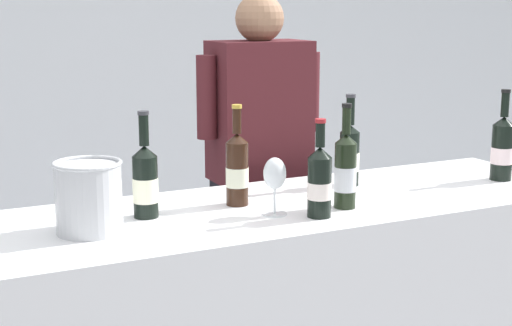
# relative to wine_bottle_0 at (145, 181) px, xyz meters

# --- Properties ---
(wall_back) EXTENTS (8.00, 0.10, 2.80)m
(wall_back) POSITION_rel_wine_bottle_0_xyz_m (0.44, 2.55, 0.28)
(wall_back) COLOR silver
(wall_back) RESTS_ON ground_plane
(wine_bottle_0) EXTENTS (0.08, 0.08, 0.34)m
(wine_bottle_0) POSITION_rel_wine_bottle_0_xyz_m (0.00, 0.00, 0.00)
(wine_bottle_0) COLOR black
(wine_bottle_0) RESTS_ON counter
(wine_bottle_1) EXTENTS (0.07, 0.07, 0.34)m
(wine_bottle_1) POSITION_rel_wine_bottle_0_xyz_m (0.81, 0.09, 0.00)
(wine_bottle_1) COLOR black
(wine_bottle_1) RESTS_ON counter
(wine_bottle_2) EXTENTS (0.08, 0.08, 0.35)m
(wine_bottle_2) POSITION_rel_wine_bottle_0_xyz_m (1.38, -0.09, 0.01)
(wine_bottle_2) COLOR black
(wine_bottle_2) RESTS_ON counter
(wine_bottle_3) EXTENTS (0.07, 0.07, 0.34)m
(wine_bottle_3) POSITION_rel_wine_bottle_0_xyz_m (0.62, -0.18, 0.01)
(wine_bottle_3) COLOR black
(wine_bottle_3) RESTS_ON counter
(wine_bottle_4) EXTENTS (0.08, 0.08, 0.34)m
(wine_bottle_4) POSITION_rel_wine_bottle_0_xyz_m (0.32, 0.01, 0.01)
(wine_bottle_4) COLOR black
(wine_bottle_4) RESTS_ON counter
(wine_bottle_5) EXTENTS (0.08, 0.08, 0.31)m
(wine_bottle_5) POSITION_rel_wine_bottle_0_xyz_m (0.49, -0.24, -0.00)
(wine_bottle_5) COLOR black
(wine_bottle_5) RESTS_ON counter
(wine_glass) EXTENTS (0.08, 0.08, 0.18)m
(wine_glass) POSITION_rel_wine_bottle_0_xyz_m (0.38, -0.15, 0.01)
(wine_glass) COLOR silver
(wine_glass) RESTS_ON counter
(ice_bucket) EXTENTS (0.20, 0.20, 0.21)m
(ice_bucket) POSITION_rel_wine_bottle_0_xyz_m (-0.20, -0.09, -0.01)
(ice_bucket) COLOR silver
(ice_bucket) RESTS_ON counter
(person_server) EXTENTS (0.55, 0.24, 1.70)m
(person_server) POSITION_rel_wine_bottle_0_xyz_m (0.67, 0.55, -0.28)
(person_server) COLOR black
(person_server) RESTS_ON ground_plane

